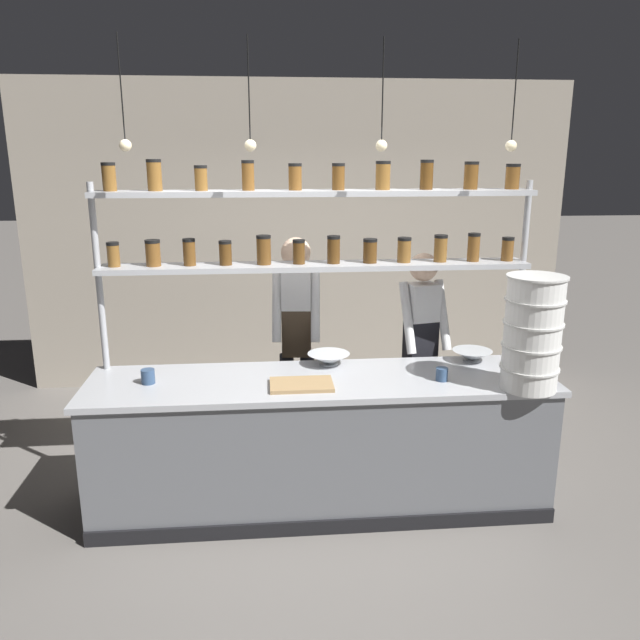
{
  "coord_description": "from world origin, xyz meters",
  "views": [
    {
      "loc": [
        -0.35,
        -3.84,
        2.35
      ],
      "look_at": [
        0.01,
        0.2,
        1.27
      ],
      "focal_mm": 35.0,
      "sensor_mm": 36.0,
      "label": 1
    }
  ],
  "objects_px": {
    "cutting_board": "(301,385)",
    "prep_bowl_center_front": "(329,359)",
    "serving_cup_front": "(148,376)",
    "chef_center": "(421,345)",
    "spice_shelf_unit": "(317,236)",
    "prep_bowl_near_left": "(472,356)",
    "serving_cup_by_board": "(442,374)",
    "chef_left": "(297,333)",
    "container_stack": "(532,333)"
  },
  "relations": [
    {
      "from": "prep_bowl_near_left",
      "to": "serving_cup_front",
      "type": "bearing_deg",
      "value": -173.41
    },
    {
      "from": "chef_left",
      "to": "prep_bowl_center_front",
      "type": "relative_size",
      "value": 5.92
    },
    {
      "from": "serving_cup_front",
      "to": "serving_cup_by_board",
      "type": "xyz_separation_m",
      "value": [
        1.9,
        -0.12,
        -0.0
      ]
    },
    {
      "from": "spice_shelf_unit",
      "to": "chef_left",
      "type": "distance_m",
      "value": 0.91
    },
    {
      "from": "chef_center",
      "to": "prep_bowl_near_left",
      "type": "xyz_separation_m",
      "value": [
        0.29,
        -0.33,
        0.01
      ]
    },
    {
      "from": "prep_bowl_near_left",
      "to": "serving_cup_front",
      "type": "xyz_separation_m",
      "value": [
        -2.22,
        -0.26,
        0.01
      ]
    },
    {
      "from": "prep_bowl_near_left",
      "to": "prep_bowl_center_front",
      "type": "distance_m",
      "value": 1.03
    },
    {
      "from": "chef_center",
      "to": "container_stack",
      "type": "height_order",
      "value": "chef_center"
    },
    {
      "from": "chef_left",
      "to": "container_stack",
      "type": "distance_m",
      "value": 1.77
    },
    {
      "from": "spice_shelf_unit",
      "to": "chef_left",
      "type": "xyz_separation_m",
      "value": [
        -0.13,
        0.42,
        -0.8
      ]
    },
    {
      "from": "chef_center",
      "to": "cutting_board",
      "type": "relative_size",
      "value": 4.12
    },
    {
      "from": "serving_cup_front",
      "to": "chef_center",
      "type": "bearing_deg",
      "value": 16.8
    },
    {
      "from": "chef_left",
      "to": "serving_cup_by_board",
      "type": "relative_size",
      "value": 20.38
    },
    {
      "from": "serving_cup_front",
      "to": "chef_left",
      "type": "bearing_deg",
      "value": 36.68
    },
    {
      "from": "spice_shelf_unit",
      "to": "cutting_board",
      "type": "xyz_separation_m",
      "value": [
        -0.14,
        -0.46,
        -0.89
      ]
    },
    {
      "from": "prep_bowl_center_front",
      "to": "serving_cup_front",
      "type": "distance_m",
      "value": 1.22
    },
    {
      "from": "cutting_board",
      "to": "prep_bowl_center_front",
      "type": "height_order",
      "value": "prep_bowl_center_front"
    },
    {
      "from": "spice_shelf_unit",
      "to": "cutting_board",
      "type": "relative_size",
      "value": 7.37
    },
    {
      "from": "chef_center",
      "to": "spice_shelf_unit",
      "type": "bearing_deg",
      "value": -174.96
    },
    {
      "from": "chef_center",
      "to": "container_stack",
      "type": "xyz_separation_m",
      "value": [
        0.47,
        -0.88,
        0.33
      ]
    },
    {
      "from": "prep_bowl_center_front",
      "to": "serving_cup_front",
      "type": "xyz_separation_m",
      "value": [
        -1.19,
        -0.26,
        0.01
      ]
    },
    {
      "from": "prep_bowl_center_front",
      "to": "serving_cup_by_board",
      "type": "xyz_separation_m",
      "value": [
        0.7,
        -0.38,
        0.0
      ]
    },
    {
      "from": "prep_bowl_center_front",
      "to": "serving_cup_by_board",
      "type": "height_order",
      "value": "serving_cup_by_board"
    },
    {
      "from": "chef_center",
      "to": "prep_bowl_near_left",
      "type": "distance_m",
      "value": 0.44
    },
    {
      "from": "chef_left",
      "to": "serving_cup_front",
      "type": "bearing_deg",
      "value": -138.46
    },
    {
      "from": "cutting_board",
      "to": "prep_bowl_center_front",
      "type": "distance_m",
      "value": 0.46
    },
    {
      "from": "chef_left",
      "to": "prep_bowl_center_front",
      "type": "height_order",
      "value": "chef_left"
    },
    {
      "from": "spice_shelf_unit",
      "to": "serving_cup_front",
      "type": "height_order",
      "value": "spice_shelf_unit"
    },
    {
      "from": "prep_bowl_center_front",
      "to": "chef_center",
      "type": "bearing_deg",
      "value": 23.37
    },
    {
      "from": "container_stack",
      "to": "serving_cup_by_board",
      "type": "relative_size",
      "value": 8.38
    },
    {
      "from": "chef_center",
      "to": "container_stack",
      "type": "relative_size",
      "value": 2.29
    },
    {
      "from": "prep_bowl_near_left",
      "to": "serving_cup_by_board",
      "type": "height_order",
      "value": "serving_cup_by_board"
    },
    {
      "from": "chef_left",
      "to": "prep_bowl_near_left",
      "type": "distance_m",
      "value": 1.32
    },
    {
      "from": "chef_center",
      "to": "serving_cup_front",
      "type": "height_order",
      "value": "chef_center"
    },
    {
      "from": "chef_center",
      "to": "prep_bowl_near_left",
      "type": "relative_size",
      "value": 5.85
    },
    {
      "from": "prep_bowl_near_left",
      "to": "serving_cup_front",
      "type": "relative_size",
      "value": 3.01
    },
    {
      "from": "spice_shelf_unit",
      "to": "chef_center",
      "type": "bearing_deg",
      "value": 18.01
    },
    {
      "from": "spice_shelf_unit",
      "to": "serving_cup_front",
      "type": "xyz_separation_m",
      "value": [
        -1.12,
        -0.32,
        -0.85
      ]
    },
    {
      "from": "prep_bowl_center_front",
      "to": "serving_cup_by_board",
      "type": "bearing_deg",
      "value": -28.6
    },
    {
      "from": "cutting_board",
      "to": "spice_shelf_unit",
      "type": "bearing_deg",
      "value": 72.82
    },
    {
      "from": "container_stack",
      "to": "serving_cup_by_board",
      "type": "bearing_deg",
      "value": 159.92
    },
    {
      "from": "cutting_board",
      "to": "serving_cup_front",
      "type": "xyz_separation_m",
      "value": [
        -0.98,
        0.14,
        0.03
      ]
    },
    {
      "from": "spice_shelf_unit",
      "to": "chef_left",
      "type": "height_order",
      "value": "spice_shelf_unit"
    },
    {
      "from": "spice_shelf_unit",
      "to": "serving_cup_by_board",
      "type": "relative_size",
      "value": 34.26
    },
    {
      "from": "container_stack",
      "to": "prep_bowl_center_front",
      "type": "height_order",
      "value": "container_stack"
    },
    {
      "from": "spice_shelf_unit",
      "to": "chef_center",
      "type": "distance_m",
      "value": 1.22
    },
    {
      "from": "chef_center",
      "to": "prep_bowl_near_left",
      "type": "height_order",
      "value": "chef_center"
    },
    {
      "from": "spice_shelf_unit",
      "to": "prep_bowl_center_front",
      "type": "height_order",
      "value": "spice_shelf_unit"
    },
    {
      "from": "chef_left",
      "to": "cutting_board",
      "type": "relative_size",
      "value": 4.38
    },
    {
      "from": "chef_center",
      "to": "container_stack",
      "type": "distance_m",
      "value": 1.05
    }
  ]
}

